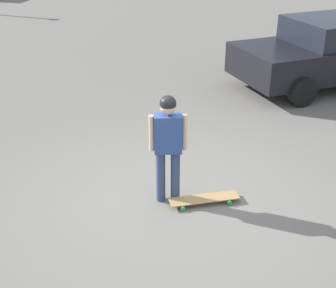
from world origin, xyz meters
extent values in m
plane|color=gray|center=(0.00, 0.00, 0.00)|extent=(220.00, 220.00, 0.00)
cylinder|color=#38476B|center=(0.06, 0.08, 0.39)|extent=(0.13, 0.13, 0.77)
cylinder|color=#38476B|center=(-0.06, -0.08, 0.39)|extent=(0.13, 0.13, 0.77)
cube|color=#334C8C|center=(0.00, 0.00, 1.04)|extent=(0.38, 0.41, 0.53)
cylinder|color=beige|center=(0.13, 0.18, 1.05)|extent=(0.07, 0.07, 0.50)
cylinder|color=beige|center=(-0.13, -0.18, 1.05)|extent=(0.07, 0.07, 0.50)
sphere|color=beige|center=(0.00, 0.00, 1.43)|extent=(0.21, 0.21, 0.21)
sphere|color=black|center=(0.00, 0.00, 1.46)|extent=(0.22, 0.22, 0.22)
cube|color=tan|center=(-0.39, -0.33, 0.07)|extent=(0.66, 0.98, 0.01)
cylinder|color=green|center=(-0.35, 0.02, 0.03)|extent=(0.06, 0.07, 0.07)
cylinder|color=green|center=(-0.12, -0.09, 0.03)|extent=(0.06, 0.07, 0.07)
cylinder|color=green|center=(-0.66, -0.57, 0.03)|extent=(0.06, 0.07, 0.07)
cylinder|color=green|center=(-0.43, -0.69, 0.03)|extent=(0.06, 0.07, 0.07)
cube|color=black|center=(1.42, -6.00, 0.66)|extent=(3.11, 4.66, 0.70)
cube|color=#1E232D|center=(1.39, -6.10, 1.28)|extent=(2.21, 2.36, 0.54)
cylinder|color=black|center=(0.94, -4.44, 0.31)|extent=(0.38, 0.65, 0.62)
cylinder|color=black|center=(2.73, -5.02, 0.31)|extent=(0.38, 0.65, 0.62)
camera|label=1|loc=(-4.29, 3.61, 3.68)|focal=50.00mm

